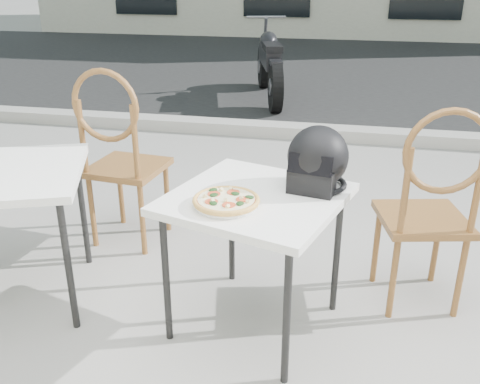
% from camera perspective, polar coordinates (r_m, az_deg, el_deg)
% --- Properties ---
extents(ground, '(80.00, 80.00, 0.00)m').
position_cam_1_polar(ground, '(2.90, 5.47, -11.82)').
color(ground, gray).
rests_on(ground, ground).
extents(street_asphalt, '(30.00, 8.00, 0.00)m').
position_cam_1_polar(street_asphalt, '(9.52, 10.65, 12.71)').
color(street_asphalt, black).
rests_on(street_asphalt, ground).
extents(curb, '(30.00, 0.25, 0.12)m').
position_cam_1_polar(curb, '(5.61, 9.19, 6.28)').
color(curb, '#9A9790').
rests_on(curb, ground).
extents(cafe_table_main, '(0.91, 0.91, 0.70)m').
position_cam_1_polar(cafe_table_main, '(2.43, 1.70, -1.70)').
color(cafe_table_main, white).
rests_on(cafe_table_main, ground).
extents(plate, '(0.33, 0.33, 0.02)m').
position_cam_1_polar(plate, '(2.30, -1.48, -1.33)').
color(plate, white).
rests_on(plate, cafe_table_main).
extents(pizza, '(0.33, 0.33, 0.04)m').
position_cam_1_polar(pizza, '(2.29, -1.48, -0.86)').
color(pizza, '#E4AC53').
rests_on(pizza, plate).
extents(helmet, '(0.33, 0.34, 0.29)m').
position_cam_1_polar(helmet, '(2.48, 8.23, 3.30)').
color(helmet, black).
rests_on(helmet, cafe_table_main).
extents(cafe_chair_main, '(0.50, 0.50, 1.09)m').
position_cam_1_polar(cafe_chair_main, '(2.74, 19.73, -0.85)').
color(cafe_chair_main, brown).
rests_on(cafe_chair_main, ground).
extents(cafe_table_side, '(0.99, 0.99, 0.73)m').
position_cam_1_polar(cafe_table_side, '(2.88, -24.00, 0.87)').
color(cafe_table_side, white).
rests_on(cafe_table_side, ground).
extents(cafe_chair_side, '(0.48, 0.48, 1.14)m').
position_cam_1_polar(cafe_chair_side, '(3.29, -12.79, 4.42)').
color(cafe_chair_side, brown).
rests_on(cafe_chair_side, ground).
extents(motorcycle, '(0.72, 2.00, 1.02)m').
position_cam_1_polar(motorcycle, '(7.19, 3.14, 13.40)').
color(motorcycle, black).
rests_on(motorcycle, street_asphalt).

